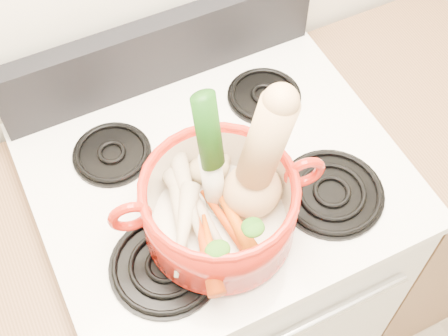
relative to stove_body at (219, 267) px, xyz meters
name	(u,v)px	position (x,y,z in m)	size (l,w,h in m)	color
stove_body	(219,267)	(0.00, 0.00, 0.00)	(0.76, 0.65, 0.92)	silver
cooktop	(217,175)	(0.00, 0.00, 0.47)	(0.78, 0.67, 0.03)	white
control_backsplash	(160,52)	(0.00, 0.30, 0.58)	(0.76, 0.05, 0.18)	black
oven_handle	(288,335)	(0.00, -0.34, 0.32)	(0.02, 0.02, 0.60)	silver
burner_front_left	(166,265)	(-0.19, -0.16, 0.50)	(0.22, 0.22, 0.02)	black
burner_front_right	(332,192)	(0.19, -0.16, 0.50)	(0.22, 0.22, 0.02)	black
burner_back_left	(112,153)	(-0.19, 0.14, 0.50)	(0.17, 0.17, 0.02)	black
burner_back_right	(264,95)	(0.19, 0.14, 0.50)	(0.17, 0.17, 0.02)	black
dutch_oven	(219,208)	(-0.06, -0.13, 0.58)	(0.30, 0.30, 0.15)	#AF1B0F
pot_handle_left	(130,217)	(-0.23, -0.11, 0.63)	(0.08, 0.08, 0.02)	#AF1B0F
pot_handle_right	(304,172)	(0.11, -0.16, 0.63)	(0.08, 0.08, 0.02)	#AF1B0F
squash	(255,162)	(0.01, -0.13, 0.69)	(0.12, 0.12, 0.30)	tan
leek	(212,157)	(-0.05, -0.09, 0.69)	(0.05, 0.05, 0.30)	silver
ginger	(208,169)	(-0.04, -0.03, 0.56)	(0.09, 0.06, 0.05)	tan
parsnip_0	(199,210)	(-0.09, -0.11, 0.56)	(0.05, 0.05, 0.24)	beige
parsnip_1	(181,219)	(-0.13, -0.12, 0.57)	(0.04, 0.04, 0.20)	beige
parsnip_2	(189,207)	(-0.11, -0.10, 0.57)	(0.04, 0.04, 0.17)	beige
parsnip_3	(183,229)	(-0.14, -0.14, 0.58)	(0.04, 0.04, 0.18)	beige
parsnip_4	(187,191)	(-0.10, -0.07, 0.59)	(0.05, 0.05, 0.23)	beige
carrot_0	(225,221)	(-0.06, -0.15, 0.56)	(0.03, 0.03, 0.16)	#BD3809
carrot_1	(206,254)	(-0.12, -0.20, 0.57)	(0.04, 0.04, 0.17)	#C03309
carrot_2	(231,215)	(-0.04, -0.15, 0.57)	(0.03, 0.03, 0.17)	orange
carrot_3	(210,246)	(-0.11, -0.19, 0.57)	(0.03, 0.03, 0.13)	#C64C09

